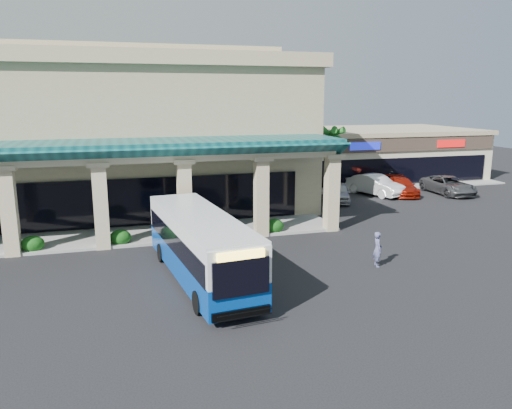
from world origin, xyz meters
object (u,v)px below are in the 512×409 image
object	(u,v)px
car_silver	(338,192)
transit_bus	(200,247)
pedestrian	(378,249)
car_gray	(448,185)
car_red	(401,186)
car_white	(375,185)

from	to	relation	value
car_silver	transit_bus	bearing A→B (deg)	-110.45
pedestrian	car_gray	size ratio (longest dim) A/B	0.32
pedestrian	car_gray	world-z (taller)	pedestrian
transit_bus	car_red	bearing A→B (deg)	31.11
car_silver	car_gray	xyz separation A→B (m)	(10.30, 0.24, 0.02)
transit_bus	car_silver	xyz separation A→B (m)	(13.42, 13.97, -0.76)
car_white	car_gray	distance (m)	6.33
car_white	car_red	world-z (taller)	car_white
car_silver	car_gray	size ratio (longest dim) A/B	0.79
pedestrian	car_gray	bearing A→B (deg)	-34.95
transit_bus	car_red	size ratio (longest dim) A/B	2.19
pedestrian	car_white	bearing A→B (deg)	-18.39
pedestrian	car_silver	distance (m)	15.39
transit_bus	pedestrian	world-z (taller)	transit_bus
transit_bus	car_gray	size ratio (longest dim) A/B	1.96
transit_bus	car_red	world-z (taller)	transit_bus
car_silver	car_red	bearing A→B (deg)	32.89
transit_bus	car_red	xyz separation A→B (m)	(19.71, 15.02, -0.79)
transit_bus	car_red	distance (m)	24.79
pedestrian	car_red	distance (m)	19.22
car_white	car_gray	bearing A→B (deg)	-31.09
car_silver	car_gray	world-z (taller)	car_gray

